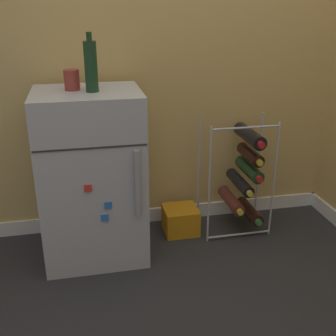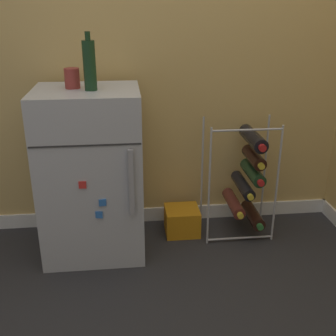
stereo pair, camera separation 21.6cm
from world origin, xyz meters
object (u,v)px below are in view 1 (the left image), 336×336
(wine_rack, at_px, (245,175))
(fridge_top_bottle, at_px, (91,66))
(soda_box, at_px, (181,220))
(fridge_top_cup, at_px, (72,80))
(mini_fridge, at_px, (92,177))

(wine_rack, xyz_separation_m, fridge_top_bottle, (-0.86, -0.11, 0.68))
(soda_box, height_order, fridge_top_cup, fridge_top_cup)
(wine_rack, xyz_separation_m, soda_box, (-0.38, 0.04, -0.28))
(mini_fridge, distance_m, wine_rack, 0.90)
(mini_fridge, xyz_separation_m, wine_rack, (0.89, 0.08, -0.10))
(mini_fridge, distance_m, fridge_top_bottle, 0.58)
(mini_fridge, relative_size, soda_box, 4.52)
(soda_box, bearing_deg, fridge_top_cup, -171.84)
(wine_rack, xyz_separation_m, fridge_top_cup, (-0.96, -0.05, 0.60))
(wine_rack, bearing_deg, mini_fridge, -174.87)
(fridge_top_cup, height_order, fridge_top_bottle, fridge_top_bottle)
(mini_fridge, height_order, wine_rack, mini_fridge)
(fridge_top_bottle, bearing_deg, soda_box, 16.69)
(fridge_top_cup, bearing_deg, soda_box, 8.16)
(soda_box, distance_m, fridge_top_cup, 1.06)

